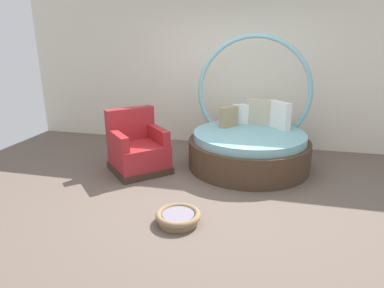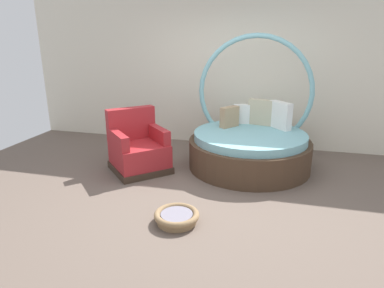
% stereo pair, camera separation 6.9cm
% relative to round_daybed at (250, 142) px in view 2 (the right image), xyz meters
% --- Properties ---
extents(ground_plane, '(8.00, 8.00, 0.02)m').
position_rel_round_daybed_xyz_m(ground_plane, '(-0.51, -1.17, -0.40)').
color(ground_plane, '#66564C').
extents(back_wall, '(8.00, 0.12, 2.96)m').
position_rel_round_daybed_xyz_m(back_wall, '(-0.51, 1.12, 1.09)').
color(back_wall, silver).
rests_on(back_wall, ground_plane).
extents(round_daybed, '(1.91, 1.91, 2.06)m').
position_rel_round_daybed_xyz_m(round_daybed, '(0.00, 0.00, 0.00)').
color(round_daybed, '#473323').
rests_on(round_daybed, ground_plane).
extents(red_armchair, '(1.13, 1.13, 0.94)m').
position_rel_round_daybed_xyz_m(red_armchair, '(-1.66, -0.62, -0.06)').
color(red_armchair, '#38281E').
rests_on(red_armchair, ground_plane).
extents(pet_basket, '(0.51, 0.51, 0.13)m').
position_rel_round_daybed_xyz_m(pet_basket, '(-0.62, -2.00, -0.32)').
color(pet_basket, '#8E704C').
rests_on(pet_basket, ground_plane).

